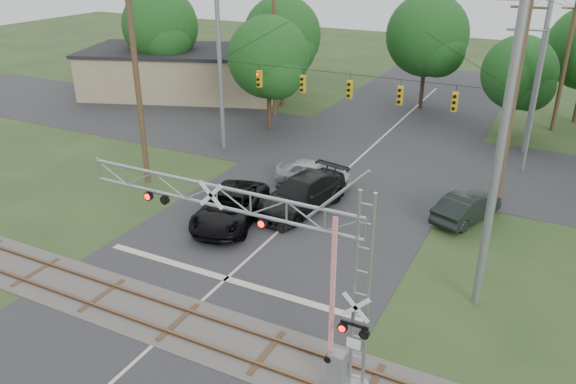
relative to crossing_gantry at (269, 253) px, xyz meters
The scene contains 14 objects.
ground 6.52m from the crossing_gantry, 159.47° to the right, with size 160.00×160.00×0.00m, color #29401D.
road_main 10.47m from the crossing_gantry, 117.60° to the left, with size 14.00×90.00×0.02m, color #27282A.
road_cross 23.23m from the crossing_gantry, 101.06° to the left, with size 90.00×12.00×0.02m, color #27282A.
railroad_track 6.30m from the crossing_gantry, behind, with size 90.00×3.20×0.17m.
crossing_gantry is the anchor object (origin of this frame).
traffic_signal_span 18.72m from the crossing_gantry, 100.60° to the left, with size 19.34×0.36×11.50m.
pickup_black 11.90m from the crossing_gantry, 129.49° to the left, with size 2.85×6.17×1.71m, color black.
car_dark 13.21m from the crossing_gantry, 110.77° to the left, with size 2.60×6.40×1.86m, color black.
sedan_silver 16.57m from the crossing_gantry, 109.11° to the left, with size 1.87×4.64×1.58m, color #AFB3B7.
suv_dark 15.68m from the crossing_gantry, 74.80° to the left, with size 1.64×4.69×1.55m, color black.
commercial_building 39.76m from the crossing_gantry, 130.74° to the left, with size 20.73×15.27×4.35m.
streetlight 24.35m from the crossing_gantry, 76.27° to the left, with size 2.43×0.25×9.12m.
utility_poles 20.85m from the crossing_gantry, 96.71° to the left, with size 23.92×26.98×12.89m.
treeline 31.64m from the crossing_gantry, 99.49° to the left, with size 56.15×21.80×10.01m.
Camera 1 is at (12.08, -12.18, 13.84)m, focal length 35.00 mm.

